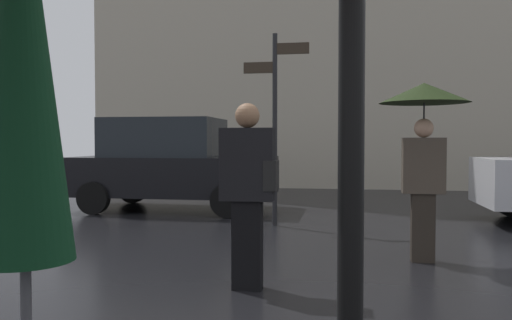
{
  "coord_description": "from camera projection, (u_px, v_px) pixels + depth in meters",
  "views": [
    {
      "loc": [
        -0.52,
        -2.46,
        1.4
      ],
      "look_at": [
        -1.9,
        5.73,
        1.1
      ],
      "focal_mm": 36.64,
      "sensor_mm": 36.0,
      "label": 1
    }
  ],
  "objects": [
    {
      "name": "street_signpost",
      "position": [
        275.0,
        110.0,
        8.57
      ],
      "size": [
        1.08,
        0.08,
        3.16
      ],
      "color": "black",
      "rests_on": "ground"
    },
    {
      "name": "folded_patio_umbrella_far",
      "position": [
        22.0,
        73.0,
        1.71
      ],
      "size": [
        0.39,
        0.39,
        2.42
      ],
      "color": "black",
      "rests_on": "ground"
    },
    {
      "name": "pedestrian_with_bag",
      "position": [
        249.0,
        184.0,
        4.91
      ],
      "size": [
        0.54,
        0.24,
        1.76
      ],
      "rotation": [
        0.0,
        0.0,
        5.78
      ],
      "color": "black",
      "rests_on": "ground"
    },
    {
      "name": "pedestrian_with_umbrella",
      "position": [
        424.0,
        121.0,
        6.01
      ],
      "size": [
        1.02,
        1.02,
        2.07
      ],
      "rotation": [
        0.0,
        0.0,
        2.21
      ],
      "color": "#2A241E",
      "rests_on": "ground"
    },
    {
      "name": "parked_car_left",
      "position": [
        172.0,
        164.0,
        10.68
      ],
      "size": [
        4.04,
        2.07,
        1.86
      ],
      "rotation": [
        0.0,
        0.0,
        3.25
      ],
      "color": "black",
      "rests_on": "ground"
    }
  ]
}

